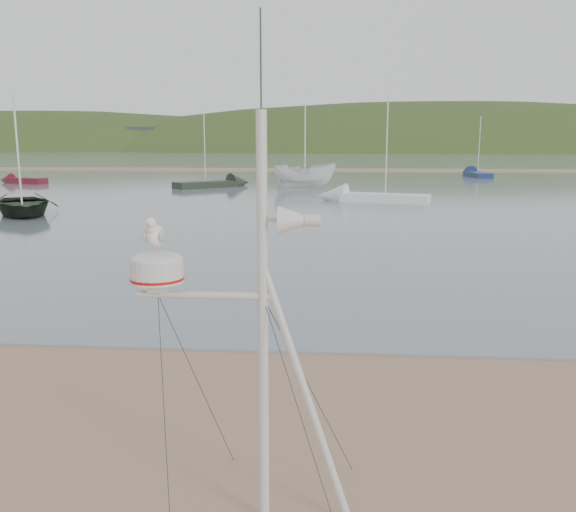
# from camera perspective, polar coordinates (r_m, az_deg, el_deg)

# --- Properties ---
(ground) EXTENTS (560.00, 560.00, 0.00)m
(ground) POSITION_cam_1_polar(r_m,az_deg,el_deg) (7.67, -18.20, -18.41)
(ground) COLOR #8F6C52
(ground) RESTS_ON ground
(water) EXTENTS (560.00, 256.00, 0.04)m
(water) POSITION_cam_1_polar(r_m,az_deg,el_deg) (138.21, 3.45, 9.25)
(water) COLOR slate
(water) RESTS_ON ground
(sandbar) EXTENTS (560.00, 7.00, 0.07)m
(sandbar) POSITION_cam_1_polar(r_m,az_deg,el_deg) (76.27, 2.50, 8.07)
(sandbar) COLOR #8F6C52
(sandbar) RESTS_ON water
(hill_ridge) EXTENTS (620.00, 180.00, 80.00)m
(hill_ridge) POSITION_cam_1_polar(r_m,az_deg,el_deg) (242.78, 8.29, 5.14)
(hill_ridge) COLOR #293B18
(hill_ridge) RESTS_ON ground
(far_cottages) EXTENTS (294.40, 6.30, 8.00)m
(far_cottages) POSITION_cam_1_polar(r_m,az_deg,el_deg) (202.14, 4.71, 10.84)
(far_cottages) COLOR beige
(far_cottages) RESTS_ON ground
(mast_rig) EXTENTS (2.12, 2.26, 4.78)m
(mast_rig) POSITION_cam_1_polar(r_m,az_deg,el_deg) (5.94, -2.93, -14.29)
(mast_rig) COLOR beige
(mast_rig) RESTS_ON ground
(boat_dark) EXTENTS (3.79, 2.93, 5.30)m
(boat_dark) POSITION_cam_1_polar(r_m,az_deg,el_deg) (32.62, -23.91, 8.14)
(boat_dark) COLOR black
(boat_dark) RESTS_ON water
(boat_white) EXTENTS (1.91, 1.86, 4.91)m
(boat_white) POSITION_cam_1_polar(r_m,az_deg,el_deg) (47.92, 1.60, 9.37)
(boat_white) COLOR silver
(boat_white) RESTS_ON water
(sailboat_dark_mid) EXTENTS (5.93, 5.67, 6.58)m
(sailboat_dark_mid) POSITION_cam_1_polar(r_m,az_deg,el_deg) (49.08, -6.02, 6.78)
(sailboat_dark_mid) COLOR black
(sailboat_dark_mid) RESTS_ON ground
(sailboat_white_near) EXTENTS (6.97, 3.45, 6.74)m
(sailboat_white_near) POSITION_cam_1_polar(r_m,az_deg,el_deg) (37.16, 6.41, 5.51)
(sailboat_white_near) COLOR silver
(sailboat_white_near) RESTS_ON ground
(dinghy_red_far) EXTENTS (4.94, 2.53, 1.17)m
(dinghy_red_far) POSITION_cam_1_polar(r_m,az_deg,el_deg) (57.48, -24.02, 6.48)
(dinghy_red_far) COLOR #52121C
(dinghy_red_far) RESTS_ON ground
(sailboat_blue_far) EXTENTS (2.15, 6.58, 6.45)m
(sailboat_blue_far) POSITION_cam_1_polar(r_m,az_deg,el_deg) (65.91, 16.88, 7.39)
(sailboat_blue_far) COLOR navy
(sailboat_blue_far) RESTS_ON ground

